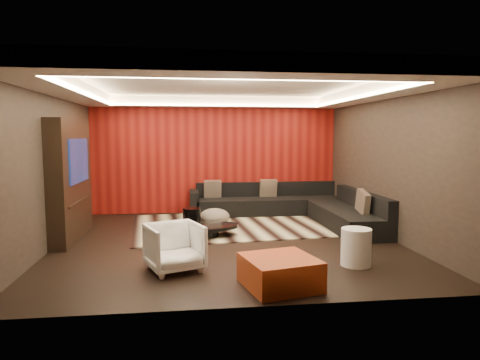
{
  "coord_description": "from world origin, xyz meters",
  "views": [
    {
      "loc": [
        -0.74,
        -7.55,
        1.91
      ],
      "look_at": [
        0.3,
        0.6,
        1.05
      ],
      "focal_mm": 32.0,
      "sensor_mm": 36.0,
      "label": 1
    }
  ],
  "objects": [
    {
      "name": "ceiling",
      "position": [
        0.0,
        0.0,
        2.81
      ],
      "size": [
        6.0,
        6.0,
        0.02
      ],
      "primitive_type": "cube",
      "color": "silver",
      "rests_on": "ground"
    },
    {
      "name": "cove_right",
      "position": [
        2.36,
        0.0,
        2.6
      ],
      "size": [
        0.08,
        4.8,
        0.04
      ],
      "primitive_type": "cube",
      "color": "#FFD899",
      "rests_on": "ground"
    },
    {
      "name": "cove_front",
      "position": [
        0.0,
        -2.36,
        2.6
      ],
      "size": [
        4.8,
        0.08,
        0.04
      ],
      "primitive_type": "cube",
      "color": "#FFD899",
      "rests_on": "ground"
    },
    {
      "name": "red_feature_wall",
      "position": [
        0.0,
        2.97,
        1.4
      ],
      "size": [
        5.98,
        0.05,
        2.78
      ],
      "primitive_type": "cube",
      "color": "#6B0C0A",
      "rests_on": "ground"
    },
    {
      "name": "soffit_right",
      "position": [
        2.7,
        0.0,
        2.69
      ],
      "size": [
        0.6,
        4.8,
        0.22
      ],
      "primitive_type": "cube",
      "color": "silver",
      "rests_on": "ground"
    },
    {
      "name": "tv_surround",
      "position": [
        -2.85,
        0.6,
        1.1
      ],
      "size": [
        0.3,
        2.0,
        2.2
      ],
      "primitive_type": "cube",
      "color": "black",
      "rests_on": "ground"
    },
    {
      "name": "cove_left",
      "position": [
        -2.36,
        0.0,
        2.6
      ],
      "size": [
        0.08,
        4.8,
        0.04
      ],
      "primitive_type": "cube",
      "color": "#FFD899",
      "rests_on": "ground"
    },
    {
      "name": "wall_left",
      "position": [
        -3.01,
        0.0,
        1.4
      ],
      "size": [
        0.02,
        6.0,
        2.8
      ],
      "primitive_type": "cube",
      "color": "black",
      "rests_on": "ground"
    },
    {
      "name": "white_side_table",
      "position": [
        1.73,
        -1.67,
        0.28
      ],
      "size": [
        0.57,
        0.57,
        0.55
      ],
      "primitive_type": "cylinder",
      "rotation": [
        0.0,
        0.0,
        -0.39
      ],
      "color": "silver",
      "rests_on": "floor"
    },
    {
      "name": "coffee_table",
      "position": [
        -0.36,
        0.37,
        0.12
      ],
      "size": [
        1.43,
        1.43,
        0.2
      ],
      "primitive_type": "cylinder",
      "rotation": [
        0.0,
        0.0,
        0.19
      ],
      "color": "black",
      "rests_on": "rug"
    },
    {
      "name": "striped_pouf",
      "position": [
        -0.15,
        1.34,
        0.2
      ],
      "size": [
        0.79,
        0.79,
        0.35
      ],
      "primitive_type": "ellipsoid",
      "rotation": [
        0.0,
        0.0,
        0.27
      ],
      "color": "beige",
      "rests_on": "rug"
    },
    {
      "name": "cove_back",
      "position": [
        0.0,
        2.36,
        2.6
      ],
      "size": [
        4.8,
        0.08,
        0.04
      ],
      "primitive_type": "cube",
      "color": "#FFD899",
      "rests_on": "ground"
    },
    {
      "name": "soffit_back",
      "position": [
        0.0,
        2.7,
        2.69
      ],
      "size": [
        6.0,
        0.6,
        0.22
      ],
      "primitive_type": "cube",
      "color": "silver",
      "rests_on": "ground"
    },
    {
      "name": "wall_right",
      "position": [
        3.01,
        0.0,
        1.4
      ],
      "size": [
        0.02,
        6.0,
        2.8
      ],
      "primitive_type": "cube",
      "color": "black",
      "rests_on": "ground"
    },
    {
      "name": "rug",
      "position": [
        0.16,
        1.35,
        0.01
      ],
      "size": [
        4.26,
        3.35,
        0.02
      ],
      "primitive_type": "cube",
      "rotation": [
        0.0,
        0.0,
        0.09
      ],
      "color": "#BBB389",
      "rests_on": "floor"
    },
    {
      "name": "floor",
      "position": [
        0.0,
        0.0,
        -0.01
      ],
      "size": [
        6.0,
        6.0,
        0.02
      ],
      "primitive_type": "cube",
      "color": "black",
      "rests_on": "ground"
    },
    {
      "name": "soffit_front",
      "position": [
        0.0,
        -2.7,
        2.69
      ],
      "size": [
        6.0,
        0.6,
        0.22
      ],
      "primitive_type": "cube",
      "color": "silver",
      "rests_on": "ground"
    },
    {
      "name": "drum_stool",
      "position": [
        -0.63,
        1.02,
        0.23
      ],
      "size": [
        0.39,
        0.39,
        0.43
      ],
      "primitive_type": "cylinder",
      "rotation": [
        0.0,
        0.0,
        -0.07
      ],
      "color": "black",
      "rests_on": "rug"
    },
    {
      "name": "sectional_sofa",
      "position": [
        1.73,
        1.86,
        0.26
      ],
      "size": [
        3.65,
        3.5,
        0.75
      ],
      "color": "black",
      "rests_on": "floor"
    },
    {
      "name": "orange_ottoman",
      "position": [
        0.43,
        -2.41,
        0.19
      ],
      "size": [
        1.02,
        1.02,
        0.38
      ],
      "primitive_type": "cube",
      "rotation": [
        0.0,
        0.0,
        0.23
      ],
      "color": "maroon",
      "rests_on": "floor"
    },
    {
      "name": "tv_shelf",
      "position": [
        -2.69,
        0.6,
        0.7
      ],
      "size": [
        0.04,
        1.6,
        0.04
      ],
      "primitive_type": "cube",
      "color": "black",
      "rests_on": "ground"
    },
    {
      "name": "throw_pillows",
      "position": [
        1.28,
        1.9,
        0.62
      ],
      "size": [
        3.04,
        2.79,
        0.5
      ],
      "color": "tan",
      "rests_on": "sectional_sofa"
    },
    {
      "name": "wall_back",
      "position": [
        0.0,
        3.01,
        1.4
      ],
      "size": [
        6.0,
        0.02,
        2.8
      ],
      "primitive_type": "cube",
      "color": "black",
      "rests_on": "ground"
    },
    {
      "name": "tv_screen",
      "position": [
        -2.69,
        0.6,
        1.45
      ],
      "size": [
        0.04,
        1.3,
        0.8
      ],
      "primitive_type": "cube",
      "color": "black",
      "rests_on": "ground"
    },
    {
      "name": "soffit_left",
      "position": [
        -2.7,
        0.0,
        2.69
      ],
      "size": [
        0.6,
        4.8,
        0.22
      ],
      "primitive_type": "cube",
      "color": "silver",
      "rests_on": "ground"
    },
    {
      "name": "armchair",
      "position": [
        -0.91,
        -1.58,
        0.34
      ],
      "size": [
        0.94,
        0.95,
        0.68
      ],
      "primitive_type": "imported",
      "rotation": [
        0.0,
        0.0,
        0.36
      ],
      "color": "white",
      "rests_on": "floor"
    }
  ]
}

